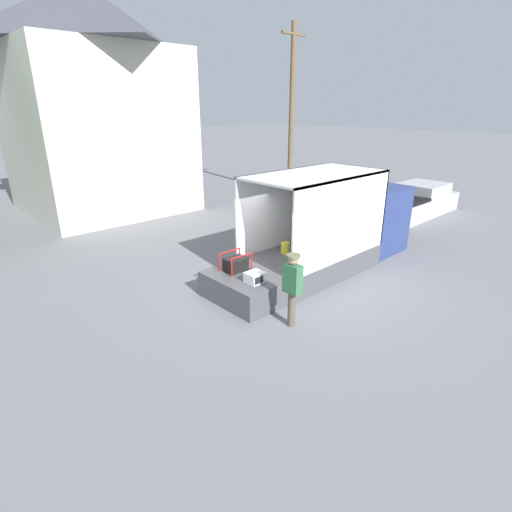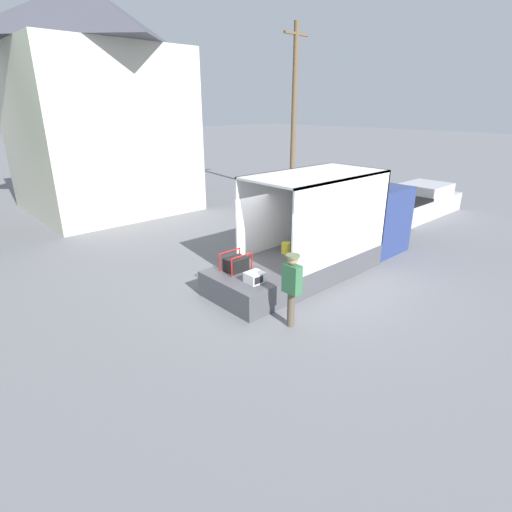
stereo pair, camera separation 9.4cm
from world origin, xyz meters
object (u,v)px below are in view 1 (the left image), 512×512
(microwave, at_px, (255,277))
(worker_person, at_px, (292,283))
(utility_pole, at_px, (292,111))
(box_truck, at_px, (345,231))
(pickup_truck_silver, at_px, (416,202))
(portable_generator, at_px, (237,264))

(microwave, distance_m, worker_person, 1.32)
(utility_pole, bearing_deg, box_truck, -127.39)
(worker_person, distance_m, pickup_truck_silver, 12.66)
(box_truck, distance_m, worker_person, 4.97)
(portable_generator, bearing_deg, microwave, -100.22)
(portable_generator, distance_m, worker_person, 2.23)
(portable_generator, height_order, pickup_truck_silver, pickup_truck_silver)
(utility_pole, bearing_deg, pickup_truck_silver, -80.78)
(portable_generator, bearing_deg, pickup_truck_silver, 3.88)
(box_truck, xyz_separation_m, utility_pole, (6.48, 8.47, 3.70))
(box_truck, xyz_separation_m, portable_generator, (-4.45, 0.41, -0.09))
(microwave, xyz_separation_m, utility_pole, (11.10, 8.99, 3.85))
(worker_person, relative_size, pickup_truck_silver, 0.36)
(microwave, distance_m, utility_pole, 14.79)
(box_truck, bearing_deg, worker_person, -158.72)
(microwave, height_order, portable_generator, portable_generator)
(portable_generator, relative_size, worker_person, 0.41)
(microwave, xyz_separation_m, portable_generator, (0.17, 0.93, 0.06))
(box_truck, relative_size, pickup_truck_silver, 1.25)
(utility_pole, bearing_deg, worker_person, -137.22)
(microwave, xyz_separation_m, pickup_truck_silver, (12.27, 1.75, -0.25))
(worker_person, height_order, pickup_truck_silver, worker_person)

